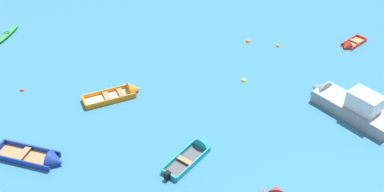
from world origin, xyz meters
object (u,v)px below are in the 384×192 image
Objects in this scene: rowboat_red_back_row_center at (349,45)px; rowboat_deep_blue_back_row_left at (44,159)px; mooring_buoy_outer_edge at (22,90)px; mooring_buoy_central at (278,46)px; rowboat_orange_back_row_right at (124,93)px; motor_launch_grey_cluster_outer at (349,104)px; rowboat_turquoise_distant_center at (196,151)px; mooring_buoy_far_field at (248,42)px; mooring_buoy_near_foreground at (244,81)px; kayak_green_outer_right at (7,34)px.

rowboat_deep_blue_back_row_left is (-24.36, -10.55, 0.07)m from rowboat_red_back_row_center.
mooring_buoy_central is at bearing 9.77° from mooring_buoy_outer_edge.
rowboat_orange_back_row_right is (-19.36, -4.29, 0.06)m from rowboat_red_back_row_center.
motor_launch_grey_cluster_outer is 11.44m from rowboat_turquoise_distant_center.
rowboat_red_back_row_center is at bearing -8.71° from mooring_buoy_central.
motor_launch_grey_cluster_outer is 16.03m from rowboat_orange_back_row_right.
rowboat_deep_blue_back_row_left is at bearing -141.63° from mooring_buoy_far_field.
rowboat_turquoise_distant_center is 14.72m from mooring_buoy_far_field.
rowboat_turquoise_distant_center is at bearing -116.61° from mooring_buoy_far_field.
rowboat_orange_back_row_right is 11.12× the size of mooring_buoy_far_field.
motor_launch_grey_cluster_outer is at bearing -14.16° from mooring_buoy_outer_edge.
mooring_buoy_far_field is (1.78, 5.84, 0.00)m from mooring_buoy_near_foreground.
rowboat_turquoise_distant_center is 8.86× the size of mooring_buoy_near_foreground.
mooring_buoy_far_field is (18.52, 4.73, 0.00)m from mooring_buoy_outer_edge.
kayak_green_outer_right is at bearing 169.04° from mooring_buoy_far_field.
mooring_buoy_near_foreground is at bearing -3.80° from mooring_buoy_outer_edge.
rowboat_orange_back_row_right is 13.39× the size of mooring_buoy_central.
rowboat_deep_blue_back_row_left is 1.26× the size of kayak_green_outer_right.
mooring_buoy_near_foreground is at bearing 25.58° from rowboat_deep_blue_back_row_left.
rowboat_turquoise_distant_center is 0.80× the size of rowboat_orange_back_row_right.
rowboat_turquoise_distant_center is 22.60m from kayak_green_outer_right.
rowboat_turquoise_distant_center reaches higher than mooring_buoy_far_field.
mooring_buoy_far_field is (10.93, 6.35, -0.19)m from rowboat_orange_back_row_right.
rowboat_orange_back_row_right reaches higher than mooring_buoy_near_foreground.
motor_launch_grey_cluster_outer is at bearing -77.04° from mooring_buoy_central.
rowboat_red_back_row_center reaches higher than mooring_buoy_near_foreground.
mooring_buoy_far_field is at bearing 63.39° from rowboat_turquoise_distant_center.
kayak_green_outer_right is at bearing 130.19° from rowboat_turquoise_distant_center.
mooring_buoy_central is (-2.16, 9.41, -0.67)m from motor_launch_grey_cluster_outer.
motor_launch_grey_cluster_outer is at bearing -66.73° from mooring_buoy_far_field.
rowboat_deep_blue_back_row_left is 14.14× the size of mooring_buoy_outer_edge.
motor_launch_grey_cluster_outer reaches higher than rowboat_turquoise_distant_center.
rowboat_orange_back_row_right is (-4.33, 6.81, 0.02)m from rowboat_turquoise_distant_center.
mooring_buoy_near_foreground is at bearing 3.22° from rowboat_orange_back_row_right.
mooring_buoy_central is at bearing 171.29° from rowboat_red_back_row_center.
mooring_buoy_central is (20.89, 3.60, 0.00)m from mooring_buoy_outer_edge.
mooring_buoy_outer_edge is 16.78m from mooring_buoy_near_foreground.
rowboat_turquoise_distant_center is at bearing -49.81° from kayak_green_outer_right.
motor_launch_grey_cluster_outer reaches higher than mooring_buoy_near_foreground.
mooring_buoy_far_field is at bearing 30.18° from rowboat_orange_back_row_right.
mooring_buoy_near_foreground is 1.21× the size of mooring_buoy_central.
rowboat_deep_blue_back_row_left is at bearing -156.58° from rowboat_red_back_row_center.
rowboat_red_back_row_center is 26.55m from rowboat_deep_blue_back_row_left.
mooring_buoy_near_foreground is at bearing 56.65° from rowboat_turquoise_distant_center.
motor_launch_grey_cluster_outer is at bearing 5.78° from rowboat_deep_blue_back_row_left.
mooring_buoy_outer_edge is at bearing -170.23° from mooring_buoy_central.
rowboat_orange_back_row_right is at bearing 122.48° from rowboat_turquoise_distant_center.
rowboat_turquoise_distant_center is 15.00m from mooring_buoy_central.
rowboat_orange_back_row_right is 0.94× the size of rowboat_deep_blue_back_row_left.
rowboat_orange_back_row_right reaches higher than mooring_buoy_far_field.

